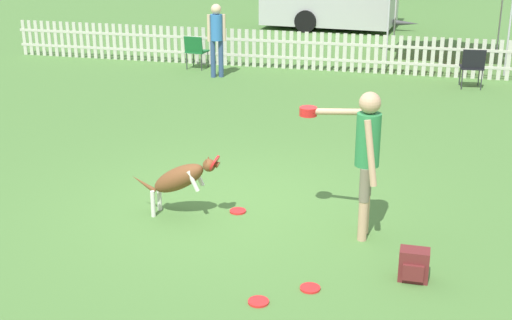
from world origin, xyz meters
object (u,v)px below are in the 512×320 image
object	(u,v)px
frisbee_near_handler	(258,302)
folding_chair_center	(473,65)
handler_person	(364,147)
spectator_standing	(217,33)
frisbee_midfield	(310,288)
frisbee_near_dog	(238,211)
folding_chair_blue_left	(196,49)
backpack_on_grass	(414,265)
leaping_dog	(180,178)

from	to	relation	value
frisbee_near_handler	folding_chair_center	world-z (taller)	folding_chair_center
handler_person	spectator_standing	world-z (taller)	handler_person
frisbee_midfield	frisbee_near_dog	bearing A→B (deg)	126.15
folding_chair_blue_left	spectator_standing	bearing A→B (deg)	143.16
frisbee_near_handler	spectator_standing	size ratio (longest dim) A/B	0.13
backpack_on_grass	spectator_standing	distance (m)	9.79
leaping_dog	backpack_on_grass	size ratio (longest dim) A/B	3.45
leaping_dog	frisbee_midfield	xyz separation A→B (m)	(1.90, -1.41, -0.50)
handler_person	folding_chair_blue_left	xyz separation A→B (m)	(-4.84, 8.26, -0.64)
handler_person	frisbee_near_dog	size ratio (longest dim) A/B	8.36
handler_person	folding_chair_blue_left	size ratio (longest dim) A/B	2.20
frisbee_near_handler	folding_chair_center	distance (m)	9.91
backpack_on_grass	leaping_dog	bearing A→B (deg)	161.91
folding_chair_blue_left	folding_chair_center	world-z (taller)	folding_chair_center
spectator_standing	frisbee_near_handler	bearing A→B (deg)	87.16
leaping_dog	frisbee_near_handler	world-z (taller)	leaping_dog
handler_person	frisbee_midfield	size ratio (longest dim) A/B	8.36
leaping_dog	folding_chair_blue_left	distance (m)	8.64
folding_chair_center	spectator_standing	bearing A→B (deg)	-2.49
frisbee_near_dog	folding_chair_blue_left	distance (m)	8.60
frisbee_near_handler	backpack_on_grass	xyz separation A→B (m)	(1.46, 0.85, 0.16)
folding_chair_blue_left	spectator_standing	world-z (taller)	spectator_standing
leaping_dog	frisbee_near_handler	xyz separation A→B (m)	(1.45, -1.80, -0.50)
frisbee_near_handler	backpack_on_grass	size ratio (longest dim) A/B	0.61
frisbee_near_handler	frisbee_near_dog	world-z (taller)	same
folding_chair_blue_left	folding_chair_center	distance (m)	6.36
folding_chair_center	leaping_dog	bearing A→B (deg)	59.08
frisbee_near_handler	folding_chair_center	bearing A→B (deg)	76.61
folding_chair_blue_left	frisbee_midfield	bearing A→B (deg)	120.74
frisbee_near_handler	folding_chair_blue_left	distance (m)	10.83
spectator_standing	frisbee_midfield	bearing A→B (deg)	90.42
leaping_dog	folding_chair_blue_left	bearing A→B (deg)	-161.72
leaping_dog	frisbee_near_dog	world-z (taller)	leaping_dog
handler_person	folding_chair_center	distance (m)	8.02
handler_person	folding_chair_center	size ratio (longest dim) A/B	2.04
folding_chair_center	spectator_standing	xyz separation A→B (m)	(-5.60, -0.28, 0.48)
leaping_dog	spectator_standing	bearing A→B (deg)	-165.44
folding_chair_blue_left	spectator_standing	distance (m)	1.14
backpack_on_grass	folding_chair_blue_left	world-z (taller)	folding_chair_blue_left
backpack_on_grass	folding_chair_center	distance (m)	8.83
frisbee_near_dog	folding_chair_center	bearing A→B (deg)	67.74
handler_person	frisbee_near_handler	size ratio (longest dim) A/B	8.36
leaping_dog	spectator_standing	size ratio (longest dim) A/B	0.72
leaping_dog	spectator_standing	xyz separation A→B (m)	(-1.85, 7.55, 0.49)
frisbee_midfield	folding_chair_blue_left	world-z (taller)	folding_chair_blue_left
leaping_dog	backpack_on_grass	world-z (taller)	leaping_dog
frisbee_near_handler	frisbee_midfield	xyz separation A→B (m)	(0.45, 0.39, 0.00)
frisbee_near_handler	folding_chair_center	size ratio (longest dim) A/B	0.24
folding_chair_blue_left	folding_chair_center	bearing A→B (deg)	-177.90
frisbee_near_dog	backpack_on_grass	xyz separation A→B (m)	(2.26, -1.25, 0.16)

